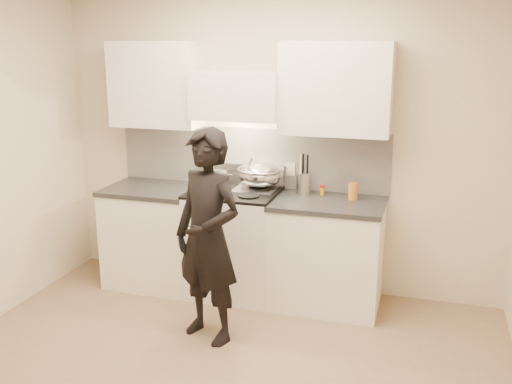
% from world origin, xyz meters
% --- Properties ---
extents(ground_plane, '(4.00, 4.00, 0.00)m').
position_xyz_m(ground_plane, '(0.00, 0.00, 0.00)').
color(ground_plane, '#80664D').
extents(room_shell, '(4.04, 3.54, 2.70)m').
position_xyz_m(room_shell, '(-0.06, 0.37, 1.60)').
color(room_shell, '#C3B597').
rests_on(room_shell, ground).
extents(stove, '(0.76, 0.65, 0.96)m').
position_xyz_m(stove, '(-0.30, 1.42, 0.47)').
color(stove, silver).
rests_on(stove, ground).
extents(counter_right, '(0.92, 0.67, 0.92)m').
position_xyz_m(counter_right, '(0.53, 1.43, 0.46)').
color(counter_right, silver).
rests_on(counter_right, ground).
extents(counter_left, '(0.82, 0.67, 0.92)m').
position_xyz_m(counter_left, '(-1.08, 1.43, 0.46)').
color(counter_left, silver).
rests_on(counter_left, ground).
extents(wok, '(0.41, 0.49, 0.33)m').
position_xyz_m(wok, '(-0.10, 1.57, 1.07)').
color(wok, silver).
rests_on(wok, stove).
extents(stock_pot, '(0.34, 0.27, 0.16)m').
position_xyz_m(stock_pot, '(-0.46, 1.33, 1.04)').
color(stock_pot, silver).
rests_on(stock_pot, stove).
extents(utensil_crock, '(0.13, 0.13, 0.35)m').
position_xyz_m(utensil_crock, '(0.28, 1.60, 1.03)').
color(utensil_crock, '#B0B0B0').
rests_on(utensil_crock, counter_right).
extents(spice_jar, '(0.04, 0.04, 0.09)m').
position_xyz_m(spice_jar, '(0.44, 1.60, 0.96)').
color(spice_jar, orange).
rests_on(spice_jar, counter_right).
extents(oil_glass, '(0.08, 0.08, 0.14)m').
position_xyz_m(oil_glass, '(0.71, 1.53, 0.99)').
color(oil_glass, '#AE6521').
rests_on(oil_glass, counter_right).
extents(person, '(0.69, 0.58, 1.61)m').
position_xyz_m(person, '(-0.22, 0.60, 0.81)').
color(person, black).
rests_on(person, ground).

